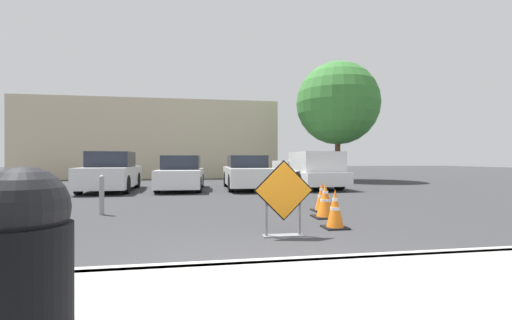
# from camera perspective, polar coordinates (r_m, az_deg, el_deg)

# --- Properties ---
(ground_plane) EXTENTS (96.00, 96.00, 0.00)m
(ground_plane) POSITION_cam_1_polar(r_m,az_deg,el_deg) (13.92, -6.19, -5.23)
(ground_plane) COLOR #333335
(sidewalk_strip) EXTENTS (26.04, 2.30, 0.14)m
(sidewalk_strip) POSITION_cam_1_polar(r_m,az_deg,el_deg) (3.06, 7.34, -23.52)
(sidewalk_strip) COLOR #999993
(sidewalk_strip) RESTS_ON ground_plane
(curb_lip) EXTENTS (26.04, 0.20, 0.14)m
(curb_lip) POSITION_cam_1_polar(r_m,az_deg,el_deg) (4.11, 2.45, -17.27)
(curb_lip) COLOR #999993
(curb_lip) RESTS_ON ground_plane
(road_closed_sign) EXTENTS (1.01, 0.20, 1.29)m
(road_closed_sign) POSITION_cam_1_polar(r_m,az_deg,el_deg) (5.77, 4.63, -6.15)
(road_closed_sign) COLOR black
(road_closed_sign) RESTS_ON ground_plane
(traffic_cone_nearest) EXTENTS (0.44, 0.44, 0.74)m
(traffic_cone_nearest) POSITION_cam_1_polar(r_m,az_deg,el_deg) (6.66, 13.04, -7.99)
(traffic_cone_nearest) COLOR black
(traffic_cone_nearest) RESTS_ON ground_plane
(traffic_cone_second) EXTENTS (0.54, 0.54, 0.76)m
(traffic_cone_second) POSITION_cam_1_polar(r_m,az_deg,el_deg) (7.82, 11.48, -6.69)
(traffic_cone_second) COLOR black
(traffic_cone_second) RESTS_ON ground_plane
(traffic_cone_third) EXTENTS (0.47, 0.47, 0.73)m
(traffic_cone_third) POSITION_cam_1_polar(r_m,az_deg,el_deg) (8.79, 10.91, -6.03)
(traffic_cone_third) COLOR black
(traffic_cone_third) RESTS_ON ground_plane
(parked_car_nearest) EXTENTS (1.96, 4.37, 1.61)m
(parked_car_nearest) POSITION_cam_1_polar(r_m,az_deg,el_deg) (15.24, -23.01, -1.99)
(parked_car_nearest) COLOR silver
(parked_car_nearest) RESTS_ON ground_plane
(parked_car_second) EXTENTS (1.92, 4.17, 1.45)m
(parked_car_second) POSITION_cam_1_polar(r_m,az_deg,el_deg) (14.84, -12.34, -2.32)
(parked_car_second) COLOR white
(parked_car_second) RESTS_ON ground_plane
(parked_car_third) EXTENTS (1.88, 4.48, 1.46)m
(parked_car_third) POSITION_cam_1_polar(r_m,az_deg,el_deg) (15.04, -1.52, -2.20)
(parked_car_third) COLOR white
(parked_car_third) RESTS_ON ground_plane
(pickup_truck) EXTENTS (2.25, 5.44, 1.62)m
(pickup_truck) POSITION_cam_1_polar(r_m,az_deg,el_deg) (15.72, 8.78, -1.93)
(pickup_truck) COLOR silver
(pickup_truck) RESTS_ON ground_plane
(trash_bin) EXTENTS (0.50, 0.50, 1.12)m
(trash_bin) POSITION_cam_1_polar(r_m,az_deg,el_deg) (2.38, -34.25, -14.26)
(trash_bin) COLOR black
(trash_bin) RESTS_ON sidewalk_strip
(bollard_nearest) EXTENTS (0.12, 0.12, 0.93)m
(bollard_nearest) POSITION_cam_1_polar(r_m,az_deg,el_deg) (8.80, -24.33, -5.16)
(bollard_nearest) COLOR gray
(bollard_nearest) RESTS_ON ground_plane
(bollard_second) EXTENTS (0.12, 0.12, 1.05)m
(bollard_second) POSITION_cam_1_polar(r_m,az_deg,el_deg) (9.28, -33.26, -4.49)
(bollard_second) COLOR gray
(bollard_second) RESTS_ON ground_plane
(building_facade_backdrop) EXTENTS (17.24, 5.00, 5.35)m
(building_facade_backdrop) POSITION_cam_1_polar(r_m,az_deg,el_deg) (26.02, -16.55, 3.15)
(building_facade_backdrop) COLOR beige
(building_facade_backdrop) RESTS_ON ground_plane
(street_tree_behind_lot) EXTENTS (5.01, 5.01, 7.21)m
(street_tree_behind_lot) POSITION_cam_1_polar(r_m,az_deg,el_deg) (21.64, 13.46, 9.16)
(street_tree_behind_lot) COLOR #513823
(street_tree_behind_lot) RESTS_ON ground_plane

